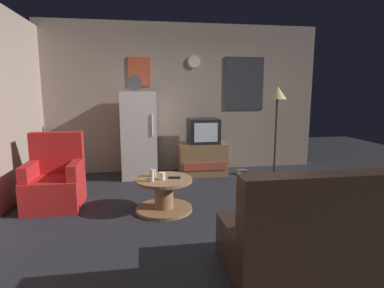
{
  "coord_description": "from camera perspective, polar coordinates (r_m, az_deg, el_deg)",
  "views": [
    {
      "loc": [
        -0.79,
        -3.55,
        1.51
      ],
      "look_at": [
        -0.07,
        0.9,
        0.75
      ],
      "focal_mm": 29.57,
      "sensor_mm": 36.0,
      "label": 1
    }
  ],
  "objects": [
    {
      "name": "armchair",
      "position": [
        4.57,
        -23.45,
        -6.12
      ],
      "size": [
        0.68,
        0.68,
        0.96
      ],
      "color": "red",
      "rests_on": "ground_plane"
    },
    {
      "name": "crt_tv",
      "position": [
        5.69,
        2.02,
        2.39
      ],
      "size": [
        0.54,
        0.51,
        0.44
      ],
      "color": "black",
      "rests_on": "tv_stand"
    },
    {
      "name": "ground_plane",
      "position": [
        3.94,
        3.16,
        -12.98
      ],
      "size": [
        12.0,
        12.0,
        0.0
      ],
      "primitive_type": "plane",
      "color": "#232328"
    },
    {
      "name": "book_stack",
      "position": [
        5.91,
        8.97,
        -5.03
      ],
      "size": [
        0.18,
        0.17,
        0.08
      ],
      "color": "#5FA249",
      "rests_on": "ground_plane"
    },
    {
      "name": "mug_ceramic_white",
      "position": [
        3.95,
        -5.39,
        -5.79
      ],
      "size": [
        0.08,
        0.08,
        0.09
      ],
      "primitive_type": "cylinder",
      "color": "silver",
      "rests_on": "coffee_table"
    },
    {
      "name": "wall_with_art",
      "position": [
        6.06,
        -1.62,
        8.26
      ],
      "size": [
        5.2,
        0.12,
        2.74
      ],
      "color": "gray",
      "rests_on": "ground_plane"
    },
    {
      "name": "couch",
      "position": [
        2.97,
        23.44,
        -15.04
      ],
      "size": [
        1.7,
        0.8,
        0.92
      ],
      "color": "black",
      "rests_on": "ground_plane"
    },
    {
      "name": "remote_control",
      "position": [
        4.0,
        -3.2,
        -6.07
      ],
      "size": [
        0.16,
        0.07,
        0.02
      ],
      "primitive_type": "cube",
      "rotation": [
        0.0,
        0.0,
        -0.17
      ],
      "color": "black",
      "rests_on": "coffee_table"
    },
    {
      "name": "standing_lamp",
      "position": [
        5.74,
        15.11,
        7.72
      ],
      "size": [
        0.32,
        0.32,
        1.59
      ],
      "color": "#332D28",
      "rests_on": "ground_plane"
    },
    {
      "name": "wine_glass",
      "position": [
        3.89,
        -7.27,
        -5.62
      ],
      "size": [
        0.05,
        0.05,
        0.15
      ],
      "primitive_type": "cylinder",
      "color": "silver",
      "rests_on": "coffee_table"
    },
    {
      "name": "coffee_table",
      "position": [
        4.08,
        -5.1,
        -9.05
      ],
      "size": [
        0.72,
        0.72,
        0.42
      ],
      "color": "#8E6642",
      "rests_on": "ground_plane"
    },
    {
      "name": "fridge",
      "position": [
        5.6,
        -9.55,
        1.68
      ],
      "size": [
        0.6,
        0.62,
        1.77
      ],
      "color": "silver",
      "rests_on": "ground_plane"
    },
    {
      "name": "tv_stand",
      "position": [
        5.77,
        1.88,
        -2.65
      ],
      "size": [
        0.84,
        0.53,
        0.58
      ],
      "color": "#8E6642",
      "rests_on": "ground_plane"
    },
    {
      "name": "mug_ceramic_tan",
      "position": [
        4.11,
        -6.99,
        -5.2
      ],
      "size": [
        0.08,
        0.08,
        0.09
      ],
      "primitive_type": "cylinder",
      "color": "tan",
      "rests_on": "coffee_table"
    }
  ]
}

